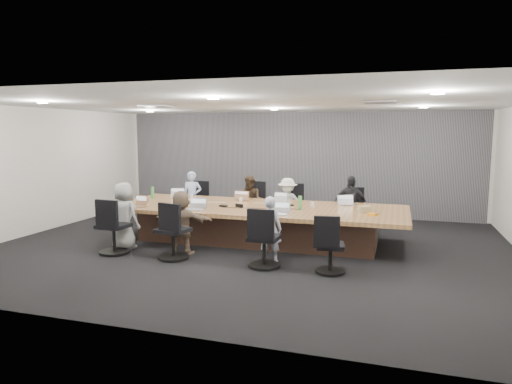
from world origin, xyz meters
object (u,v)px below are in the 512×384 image
(laptop_5, at_px, (194,210))
(bottle_green_right, at_px, (300,203))
(laptop_3, at_px, (348,204))
(laptop_0, at_px, (182,196))
(chair_6, at_px, (264,243))
(person_1, at_px, (251,201))
(chair_0, at_px, (198,205))
(stapler, at_px, (239,205))
(person_0, at_px, (192,197))
(bottle_green_left, at_px, (152,192))
(chair_4, at_px, (114,230))
(person_5, at_px, (182,222))
(laptop_4, at_px, (139,206))
(mug_brown, at_px, (146,199))
(snack_packet, at_px, (373,214))
(laptop_6, at_px, (278,214))
(chair_1, at_px, (255,207))
(chair_5, at_px, (173,235))
(laptop_2, at_px, (282,201))
(person_3, at_px, (350,205))
(person_4, at_px, (124,216))
(laptop_1, at_px, (243,199))
(canvas_bag, at_px, (365,209))
(chair_7, at_px, (330,250))
(chair_3, at_px, (351,214))
(person_2, at_px, (287,204))
(bottle_clear, at_px, (192,198))
(conference_table, at_px, (257,222))
(chair_2, at_px, (291,209))
(person_6, at_px, (270,229))

(laptop_5, bearing_deg, bottle_green_right, 11.23)
(laptop_3, bearing_deg, laptop_0, -12.36)
(chair_6, height_order, person_1, person_1)
(chair_0, xyz_separation_m, stapler, (1.79, -1.91, 0.37))
(person_0, height_order, bottle_green_left, person_0)
(laptop_0, bearing_deg, stapler, 138.02)
(chair_4, height_order, laptop_5, chair_4)
(person_5, relative_size, bottle_green_right, 4.42)
(laptop_4, distance_m, mug_brown, 0.76)
(snack_packet, bearing_deg, laptop_6, -164.69)
(chair_1, height_order, stapler, chair_1)
(chair_5, height_order, person_0, person_0)
(laptop_2, bearing_deg, chair_6, 103.07)
(chair_1, relative_size, chair_6, 1.04)
(person_3, height_order, person_4, person_4)
(person_3, xyz_separation_m, stapler, (-2.08, -1.56, 0.12))
(laptop_1, xyz_separation_m, bottle_green_left, (-2.07, -0.44, 0.13))
(chair_5, xyz_separation_m, laptop_2, (1.37, 2.50, 0.31))
(bottle_green_right, bearing_deg, laptop_6, -112.03)
(bottle_green_right, height_order, canvas_bag, bottle_green_right)
(chair_7, height_order, bottle_green_right, bottle_green_right)
(laptop_3, bearing_deg, canvas_bag, 102.47)
(laptop_0, relative_size, person_5, 0.27)
(laptop_2, xyz_separation_m, snack_packet, (2.01, -1.14, 0.01))
(chair_3, relative_size, laptop_6, 2.17)
(chair_4, relative_size, canvas_bag, 3.79)
(person_4, height_order, laptop_4, person_4)
(laptop_2, bearing_deg, chair_3, -142.26)
(person_4, relative_size, stapler, 7.32)
(chair_5, distance_m, person_2, 3.35)
(mug_brown, xyz_separation_m, stapler, (2.22, -0.12, -0.02))
(bottle_clear, relative_size, snack_packet, 1.21)
(laptop_6, distance_m, stapler, 1.13)
(bottle_green_left, bearing_deg, chair_7, -25.06)
(chair_1, height_order, mug_brown, chair_1)
(conference_table, bearing_deg, person_0, 147.46)
(chair_2, height_order, person_0, person_0)
(chair_3, xyz_separation_m, person_3, (0.00, -0.35, 0.27))
(laptop_0, distance_m, laptop_4, 1.61)
(conference_table, relative_size, laptop_6, 17.27)
(person_4, xyz_separation_m, bottle_clear, (0.80, 1.34, 0.19))
(laptop_3, height_order, laptop_5, same)
(chair_4, bearing_deg, chair_7, 5.04)
(chair_4, height_order, person_3, person_3)
(chair_0, xyz_separation_m, person_0, (0.00, -0.35, 0.25))
(chair_4, relative_size, person_5, 0.73)
(chair_2, bearing_deg, chair_5, 56.33)
(laptop_3, bearing_deg, bottle_green_right, 35.22)
(laptop_6, bearing_deg, snack_packet, 8.35)
(person_6, bearing_deg, conference_table, -69.78)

